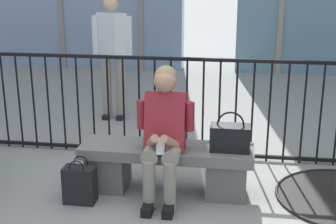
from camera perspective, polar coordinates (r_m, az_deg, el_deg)
The scene contains 7 objects.
ground_plane at distance 4.56m, azimuth -0.19°, elevation -9.43°, with size 60.00×60.00×0.00m, color gray.
stone_bench at distance 4.45m, azimuth -0.20°, elevation -6.29°, with size 1.60×0.44×0.45m.
seated_person_with_phone at distance 4.19m, azimuth -0.50°, elevation -2.20°, with size 0.52×0.66×1.21m.
handbag_on_bench at distance 4.28m, azimuth 7.48°, elevation -3.02°, with size 0.36×0.20×0.36m.
shopping_bag at distance 4.35m, azimuth -10.57°, elevation -8.57°, with size 0.28×0.16×0.43m.
bystander_at_railing at distance 6.52m, azimuth -6.72°, elevation 7.75°, with size 0.55×0.40×1.71m.
plaza_railing at distance 5.17m, azimuth 1.31°, elevation 0.55°, with size 9.72×0.04×1.13m.
Camera 1 is at (0.63, -4.04, 2.02)m, focal length 50.63 mm.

